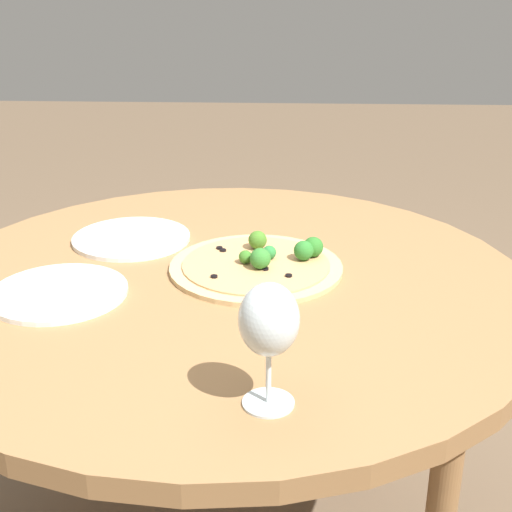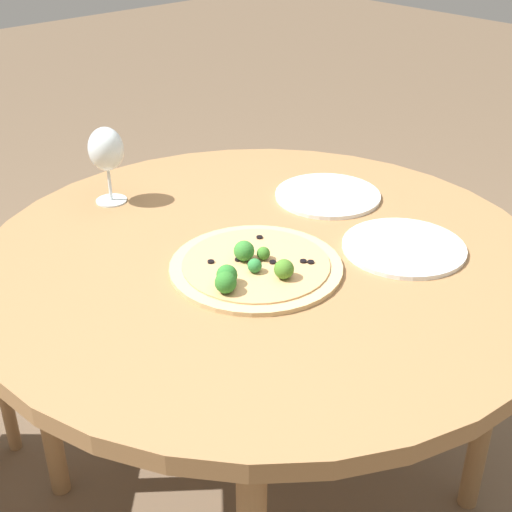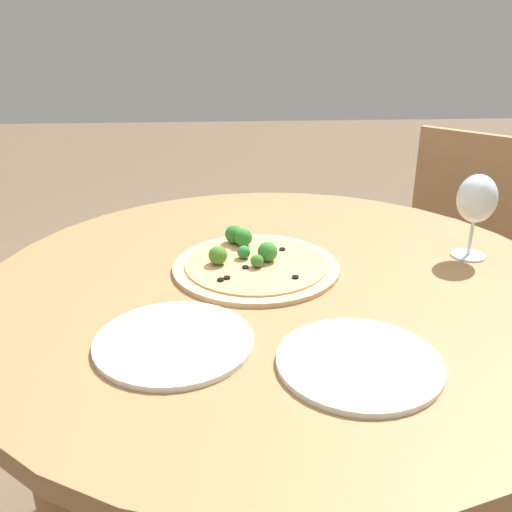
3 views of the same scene
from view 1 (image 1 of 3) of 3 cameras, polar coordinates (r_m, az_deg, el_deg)
dining_table at (r=1.46m, az=-2.48°, el=-3.85°), size 1.23×1.23×0.74m
pizza at (r=1.47m, az=0.34°, el=-0.62°), size 0.36×0.36×0.06m
wine_glass at (r=0.97m, az=1.04°, el=-5.34°), size 0.08×0.08×0.19m
plate_near at (r=1.64m, az=-9.94°, el=1.42°), size 0.27×0.27×0.01m
plate_far at (r=1.40m, az=-15.51°, el=-2.83°), size 0.26×0.26×0.01m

